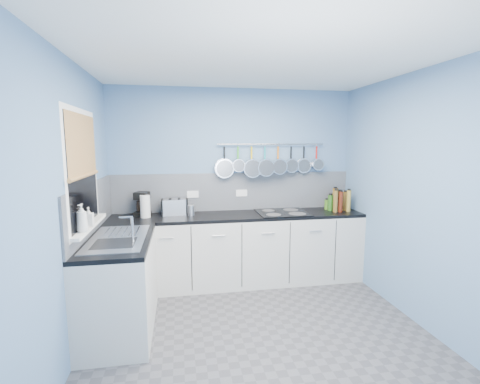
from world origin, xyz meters
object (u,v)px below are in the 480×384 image
object	(u,v)px
coffee_maker	(142,204)
toaster	(175,207)
hob	(282,213)
canister	(191,210)
paper_towel	(145,206)
soap_bottle_b	(89,217)
soap_bottle_a	(82,218)

from	to	relation	value
coffee_maker	toaster	distance (m)	0.40
hob	canister	bearing A→B (deg)	176.98
coffee_maker	hob	distance (m)	1.77
paper_towel	canister	xyz separation A→B (m)	(0.55, 0.02, -0.07)
coffee_maker	canister	world-z (taller)	coffee_maker
soap_bottle_b	paper_towel	bearing A→B (deg)	68.00
paper_towel	soap_bottle_b	bearing A→B (deg)	-112.00
soap_bottle_a	hob	world-z (taller)	soap_bottle_a
soap_bottle_b	toaster	world-z (taller)	soap_bottle_b
soap_bottle_a	soap_bottle_b	xyz separation A→B (m)	(0.00, 0.21, -0.03)
soap_bottle_a	paper_towel	distance (m)	1.27
paper_towel	canister	world-z (taller)	paper_towel
soap_bottle_b	canister	bearing A→B (deg)	46.82
soap_bottle_b	canister	size ratio (longest dim) A/B	1.35
soap_bottle_b	toaster	xyz separation A→B (m)	(0.75, 1.09, -0.14)
soap_bottle_b	hob	bearing A→B (deg)	24.06
paper_towel	canister	size ratio (longest dim) A/B	2.12
toaster	hob	bearing A→B (deg)	-13.26
toaster	hob	distance (m)	1.38
coffee_maker	hob	bearing A→B (deg)	11.89
soap_bottle_b	paper_towel	distance (m)	1.06
hob	coffee_maker	bearing A→B (deg)	175.57
paper_towel	hob	world-z (taller)	paper_towel
soap_bottle_b	hob	xyz separation A→B (m)	(2.11, 0.94, -0.23)
hob	soap_bottle_a	bearing A→B (deg)	-151.27
soap_bottle_b	toaster	bearing A→B (deg)	55.57
toaster	hob	xyz separation A→B (m)	(1.37, -0.14, -0.09)
paper_towel	coffee_maker	bearing A→B (deg)	116.17
toaster	soap_bottle_a	bearing A→B (deg)	-127.03
soap_bottle_a	toaster	xyz separation A→B (m)	(0.75, 1.30, -0.17)
coffee_maker	canister	bearing A→B (deg)	9.12
canister	coffee_maker	bearing A→B (deg)	172.79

